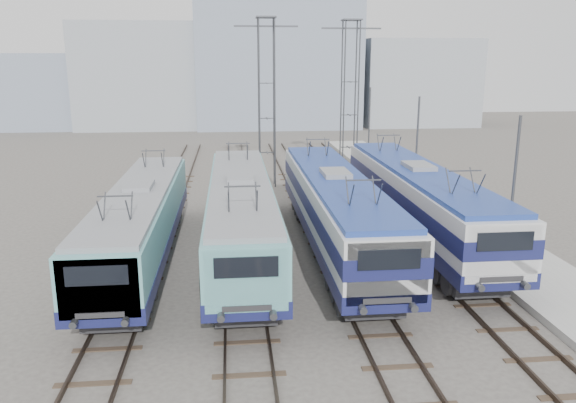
# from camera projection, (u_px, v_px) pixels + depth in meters

# --- Properties ---
(ground) EXTENTS (160.00, 160.00, 0.00)m
(ground) POSITION_uv_depth(u_px,v_px,m) (307.00, 314.00, 20.68)
(ground) COLOR #514C47
(platform) EXTENTS (4.00, 70.00, 0.30)m
(platform) POSITION_uv_depth(u_px,v_px,m) (479.00, 236.00, 29.36)
(platform) COLOR #9E9E99
(platform) RESTS_ON ground
(locomotive_far_left) EXTENTS (2.74, 17.28, 3.25)m
(locomotive_far_left) POSITION_uv_depth(u_px,v_px,m) (141.00, 219.00, 25.17)
(locomotive_far_left) COLOR #161A4C
(locomotive_far_left) RESTS_ON ground
(locomotive_center_left) EXTENTS (2.89, 18.24, 3.43)m
(locomotive_center_left) POSITION_uv_depth(u_px,v_px,m) (241.00, 212.00, 25.92)
(locomotive_center_left) COLOR #161A4C
(locomotive_center_left) RESTS_ON ground
(locomotive_center_right) EXTENTS (2.96, 18.70, 3.52)m
(locomotive_center_right) POSITION_uv_depth(u_px,v_px,m) (336.00, 205.00, 26.64)
(locomotive_center_right) COLOR #161A4C
(locomotive_center_right) RESTS_ON ground
(locomotive_far_right) EXTENTS (2.96, 18.70, 3.52)m
(locomotive_far_right) POSITION_uv_depth(u_px,v_px,m) (418.00, 196.00, 28.41)
(locomotive_far_right) COLOR #161A4C
(locomotive_far_right) RESTS_ON ground
(catenary_tower_west) EXTENTS (4.50, 1.20, 12.00)m
(catenary_tower_west) POSITION_uv_depth(u_px,v_px,m) (267.00, 95.00, 40.29)
(catenary_tower_west) COLOR #3F4247
(catenary_tower_west) RESTS_ON ground
(catenary_tower_east) EXTENTS (4.50, 1.20, 12.00)m
(catenary_tower_east) POSITION_uv_depth(u_px,v_px,m) (350.00, 93.00, 42.86)
(catenary_tower_east) COLOR #3F4247
(catenary_tower_east) RESTS_ON ground
(mast_front) EXTENTS (0.12, 0.12, 7.00)m
(mast_front) POSITION_uv_depth(u_px,v_px,m) (512.00, 203.00, 22.60)
(mast_front) COLOR #3F4247
(mast_front) RESTS_ON ground
(mast_mid) EXTENTS (0.12, 0.12, 7.00)m
(mast_mid) POSITION_uv_depth(u_px,v_px,m) (416.00, 155.00, 34.18)
(mast_mid) COLOR #3F4247
(mast_mid) RESTS_ON ground
(mast_rear) EXTENTS (0.12, 0.12, 7.00)m
(mast_rear) POSITION_uv_depth(u_px,v_px,m) (369.00, 131.00, 45.76)
(mast_rear) COLOR #3F4247
(mast_rear) RESTS_ON ground
(building_west) EXTENTS (18.00, 12.00, 14.00)m
(building_west) POSITION_uv_depth(u_px,v_px,m) (147.00, 76.00, 77.43)
(building_west) COLOR #9199A1
(building_west) RESTS_ON ground
(building_center) EXTENTS (22.00, 14.00, 18.00)m
(building_center) POSITION_uv_depth(u_px,v_px,m) (277.00, 61.00, 78.70)
(building_center) COLOR gray
(building_center) RESTS_ON ground
(building_east) EXTENTS (16.00, 12.00, 12.00)m
(building_east) POSITION_uv_depth(u_px,v_px,m) (414.00, 83.00, 81.39)
(building_east) COLOR #9199A1
(building_east) RESTS_ON ground
(building_far_west) EXTENTS (14.00, 10.00, 10.00)m
(building_far_west) POSITION_uv_depth(u_px,v_px,m) (28.00, 91.00, 76.35)
(building_far_west) COLOR gray
(building_far_west) RESTS_ON ground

